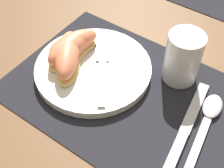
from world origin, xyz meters
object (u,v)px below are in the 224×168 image
(knife, at_px, (187,127))
(citrus_wedge_0, at_px, (74,45))
(juice_glass, at_px, (182,60))
(plate, at_px, (93,69))
(citrus_wedge_1, at_px, (69,49))
(fork, at_px, (102,64))
(spoon, at_px, (209,116))
(citrus_wedge_2, at_px, (68,56))

(knife, xyz_separation_m, citrus_wedge_0, (-0.27, 0.02, 0.03))
(juice_glass, height_order, citrus_wedge_0, juice_glass)
(plate, bearing_deg, juice_glass, 31.03)
(juice_glass, distance_m, citrus_wedge_1, 0.22)
(citrus_wedge_1, bearing_deg, fork, 15.42)
(citrus_wedge_0, relative_size, citrus_wedge_1, 1.05)
(plate, height_order, citrus_wedge_1, citrus_wedge_1)
(spoon, xyz_separation_m, citrus_wedge_0, (-0.29, -0.02, 0.03))
(knife, distance_m, citrus_wedge_2, 0.26)
(plate, xyz_separation_m, fork, (0.01, 0.01, 0.01))
(knife, bearing_deg, plate, 176.65)
(knife, relative_size, spoon, 1.19)
(fork, distance_m, citrus_wedge_1, 0.07)
(plate, distance_m, citrus_wedge_1, 0.06)
(spoon, bearing_deg, citrus_wedge_1, -173.09)
(spoon, relative_size, citrus_wedge_1, 1.51)
(citrus_wedge_1, bearing_deg, citrus_wedge_0, 98.80)
(plate, xyz_separation_m, citrus_wedge_1, (-0.05, -0.01, 0.03))
(citrus_wedge_1, xyz_separation_m, citrus_wedge_2, (0.01, -0.02, 0.00))
(knife, bearing_deg, citrus_wedge_2, -177.86)
(citrus_wedge_2, bearing_deg, spoon, 10.50)
(fork, relative_size, citrus_wedge_1, 1.41)
(knife, height_order, citrus_wedge_1, citrus_wedge_1)
(knife, distance_m, citrus_wedge_0, 0.27)
(spoon, relative_size, citrus_wedge_2, 1.25)
(knife, relative_size, citrus_wedge_0, 1.71)
(juice_glass, xyz_separation_m, spoon, (0.09, -0.06, -0.04))
(spoon, bearing_deg, juice_glass, 146.93)
(citrus_wedge_0, bearing_deg, knife, -4.90)
(citrus_wedge_0, bearing_deg, plate, -10.68)
(fork, height_order, citrus_wedge_0, citrus_wedge_0)
(plate, bearing_deg, knife, -3.35)
(juice_glass, relative_size, citrus_wedge_1, 0.90)
(citrus_wedge_2, bearing_deg, citrus_wedge_0, 111.13)
(plate, relative_size, fork, 1.43)
(juice_glass, relative_size, citrus_wedge_2, 0.75)
(knife, height_order, fork, fork)
(knife, relative_size, citrus_wedge_2, 1.48)
(plate, distance_m, spoon, 0.24)
(citrus_wedge_2, bearing_deg, fork, 31.59)
(citrus_wedge_1, relative_size, citrus_wedge_2, 0.83)
(spoon, distance_m, citrus_wedge_2, 0.29)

